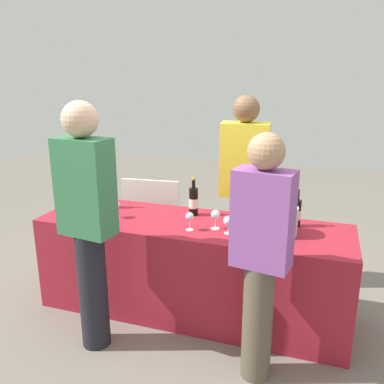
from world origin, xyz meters
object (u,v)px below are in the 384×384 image
(wine_bottle_4, at_px, (296,213))
(ice_bucket, at_px, (282,221))
(menu_board, at_px, (151,218))
(guest_0, at_px, (88,219))
(wine_bottle_2, at_px, (235,206))
(wine_bottle_3, at_px, (261,212))
(wine_bottle_0, at_px, (105,195))
(wine_glass_1, at_px, (115,206))
(wine_glass_0, at_px, (92,205))
(wine_glass_2, at_px, (190,217))
(wine_bottle_1, at_px, (194,201))
(wine_glass_4, at_px, (228,221))
(guest_1, at_px, (261,251))
(wine_glass_3, at_px, (215,215))
(server_pouring, at_px, (243,186))

(wine_bottle_4, height_order, ice_bucket, wine_bottle_4)
(menu_board, bearing_deg, guest_0, -86.89)
(wine_bottle_2, bearing_deg, wine_bottle_3, -26.87)
(wine_bottle_0, height_order, wine_glass_1, wine_bottle_0)
(ice_bucket, bearing_deg, menu_board, 147.81)
(ice_bucket, bearing_deg, wine_glass_1, -176.82)
(wine_glass_0, xyz_separation_m, guest_0, (0.30, -0.52, 0.09))
(wine_bottle_0, bearing_deg, wine_glass_2, -17.19)
(menu_board, bearing_deg, wine_bottle_2, -39.85)
(guest_0, bearing_deg, wine_glass_2, 48.07)
(wine_bottle_2, relative_size, ice_bucket, 1.42)
(wine_bottle_1, xyz_separation_m, wine_bottle_4, (0.82, 0.01, -0.01))
(wine_bottle_0, distance_m, wine_glass_4, 1.18)
(wine_bottle_1, xyz_separation_m, ice_bucket, (0.74, -0.19, -0.01))
(wine_bottle_2, height_order, wine_glass_0, wine_bottle_2)
(wine_glass_1, distance_m, guest_1, 1.35)
(wine_bottle_0, distance_m, ice_bucket, 1.53)
(wine_bottle_0, bearing_deg, wine_glass_4, -11.81)
(wine_glass_4, distance_m, menu_board, 1.56)
(wine_bottle_2, height_order, guest_1, guest_1)
(wine_glass_3, bearing_deg, wine_bottle_3, 22.22)
(wine_glass_0, xyz_separation_m, wine_glass_3, (1.03, 0.05, 0.01))
(wine_bottle_2, xyz_separation_m, menu_board, (-1.06, 0.72, -0.47))
(wine_bottle_0, height_order, guest_1, guest_1)
(ice_bucket, height_order, guest_1, guest_1)
(server_pouring, height_order, guest_0, guest_0)
(wine_bottle_1, height_order, wine_bottle_2, same)
(wine_bottle_0, xyz_separation_m, wine_glass_1, (0.21, -0.20, -0.01))
(wine_bottle_3, relative_size, wine_glass_0, 2.32)
(ice_bucket, relative_size, guest_1, 0.14)
(server_pouring, bearing_deg, wine_bottle_2, 86.97)
(wine_bottle_4, bearing_deg, wine_glass_2, -155.69)
(wine_bottle_4, distance_m, wine_glass_2, 0.82)
(wine_glass_4, xyz_separation_m, guest_1, (0.31, -0.46, 0.01))
(wine_glass_2, relative_size, server_pouring, 0.08)
(wine_glass_0, bearing_deg, wine_bottle_2, 14.95)
(wine_glass_1, height_order, guest_1, guest_1)
(ice_bucket, bearing_deg, server_pouring, 123.28)
(wine_glass_4, height_order, guest_0, guest_0)
(ice_bucket, bearing_deg, wine_bottle_1, 165.36)
(wine_bottle_4, height_order, wine_glass_3, wine_bottle_4)
(wine_bottle_3, relative_size, wine_glass_3, 2.19)
(menu_board, bearing_deg, wine_glass_3, -50.60)
(wine_glass_3, height_order, server_pouring, server_pouring)
(wine_bottle_2, bearing_deg, wine_bottle_0, -176.55)
(wine_bottle_1, distance_m, wine_glass_4, 0.48)
(wine_bottle_0, relative_size, guest_0, 0.18)
(wine_glass_3, xyz_separation_m, ice_bucket, (0.49, 0.05, -0.00))
(wine_glass_0, height_order, wine_glass_2, same)
(ice_bucket, bearing_deg, wine_glass_3, -174.21)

